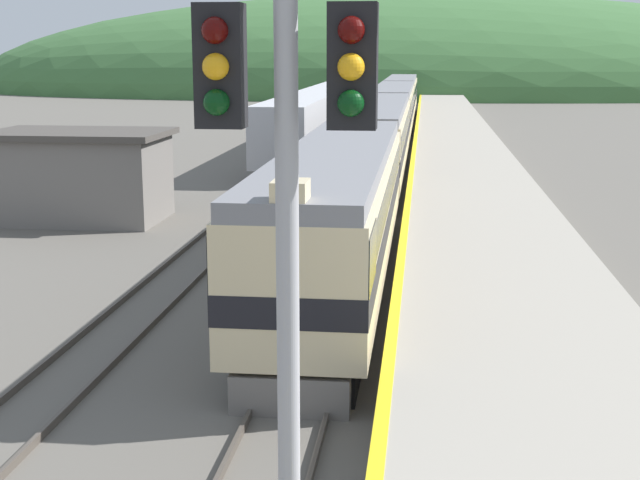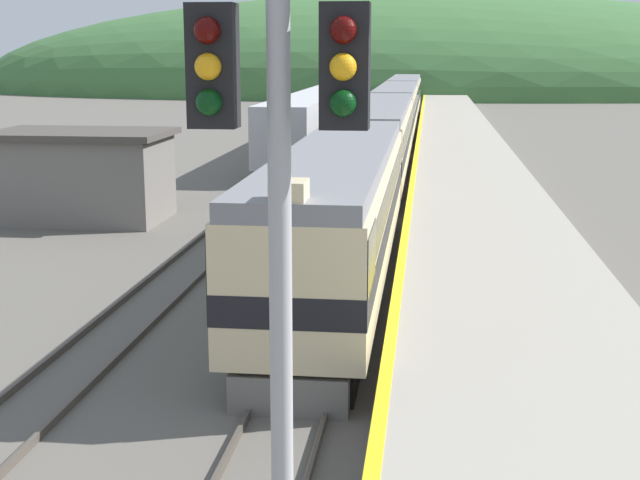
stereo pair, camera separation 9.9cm
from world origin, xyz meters
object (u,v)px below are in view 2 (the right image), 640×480
object	(u,v)px
signal_mast_main	(280,217)
express_train_lead_car	(338,213)
siding_train	(326,116)
carriage_third	(397,110)
carriage_fourth	(405,95)
carriage_second	(380,139)

from	to	relation	value
signal_mast_main	express_train_lead_car	bearing A→B (deg)	94.09
express_train_lead_car	siding_train	bearing A→B (deg)	97.04
express_train_lead_car	signal_mast_main	distance (m)	17.49
siding_train	signal_mast_main	xyz separation A→B (m)	(6.12, -56.75, 3.25)
carriage_third	carriage_fourth	xyz separation A→B (m)	(0.00, 22.62, 0.00)
siding_train	signal_mast_main	bearing A→B (deg)	-83.85
express_train_lead_car	carriage_second	size ratio (longest dim) A/B	0.88
express_train_lead_car	carriage_second	distance (m)	21.51
carriage_fourth	signal_mast_main	xyz separation A→B (m)	(1.23, -83.93, 3.10)
express_train_lead_car	carriage_third	bearing A→B (deg)	90.00
carriage_third	carriage_fourth	bearing A→B (deg)	90.00
carriage_second	carriage_third	bearing A→B (deg)	90.00
carriage_fourth	siding_train	world-z (taller)	carriage_fourth
carriage_second	signal_mast_main	world-z (taller)	signal_mast_main
express_train_lead_car	carriage_third	distance (m)	44.13
express_train_lead_car	carriage_fourth	size ratio (longest dim) A/B	0.88
carriage_second	carriage_third	world-z (taller)	same
express_train_lead_car	siding_train	world-z (taller)	express_train_lead_car
express_train_lead_car	carriage_fourth	world-z (taller)	express_train_lead_car
carriage_fourth	carriage_third	bearing A→B (deg)	-90.00
carriage_fourth	siding_train	distance (m)	27.62
carriage_third	signal_mast_main	size ratio (longest dim) A/B	2.70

